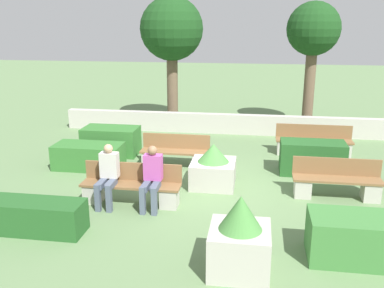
# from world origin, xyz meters

# --- Properties ---
(ground_plane) EXTENTS (60.00, 60.00, 0.00)m
(ground_plane) POSITION_xyz_m (0.00, 0.00, 0.00)
(ground_plane) COLOR #607F51
(perimeter_wall) EXTENTS (11.35, 0.30, 0.68)m
(perimeter_wall) POSITION_xyz_m (0.00, 5.06, 0.34)
(perimeter_wall) COLOR #B7B2A8
(perimeter_wall) RESTS_ON ground_plane
(bench_front) EXTENTS (2.14, 0.48, 0.86)m
(bench_front) POSITION_xyz_m (-1.52, -1.17, 0.34)
(bench_front) COLOR brown
(bench_front) RESTS_ON ground_plane
(bench_left_side) EXTENTS (1.92, 0.48, 0.86)m
(bench_left_side) POSITION_xyz_m (2.89, -0.18, 0.34)
(bench_left_side) COLOR brown
(bench_left_side) RESTS_ON ground_plane
(bench_right_side) EXTENTS (1.83, 0.48, 0.86)m
(bench_right_side) POSITION_xyz_m (-1.04, 1.32, 0.33)
(bench_right_side) COLOR brown
(bench_right_side) RESTS_ON ground_plane
(bench_back) EXTENTS (2.18, 0.49, 0.86)m
(bench_back) POSITION_xyz_m (2.76, 2.99, 0.35)
(bench_back) COLOR brown
(bench_back) RESTS_ON ground_plane
(person_seated_man) EXTENTS (0.38, 0.64, 1.32)m
(person_seated_man) POSITION_xyz_m (-1.97, -1.32, 0.73)
(person_seated_man) COLOR #515B70
(person_seated_man) RESTS_ON ground_plane
(person_seated_woman) EXTENTS (0.38, 0.64, 1.33)m
(person_seated_woman) POSITION_xyz_m (-1.02, -1.32, 0.73)
(person_seated_woman) COLOR #515B70
(person_seated_woman) RESTS_ON ground_plane
(hedge_block_near_left) EXTENTS (2.14, 0.65, 0.61)m
(hedge_block_near_left) POSITION_xyz_m (-3.06, -2.68, 0.30)
(hedge_block_near_left) COLOR #235623
(hedge_block_near_left) RESTS_ON ground_plane
(hedge_block_near_right) EXTENTS (1.80, 0.86, 0.65)m
(hedge_block_near_right) POSITION_xyz_m (-3.30, 0.88, 0.33)
(hedge_block_near_right) COLOR #33702D
(hedge_block_near_right) RESTS_ON ground_plane
(hedge_block_mid_left) EXTENTS (1.60, 0.90, 0.80)m
(hedge_block_mid_left) POSITION_xyz_m (-3.12, 2.18, 0.40)
(hedge_block_mid_left) COLOR #33702D
(hedge_block_mid_left) RESTS_ON ground_plane
(hedge_block_mid_right) EXTENTS (2.08, 0.87, 0.76)m
(hedge_block_mid_right) POSITION_xyz_m (3.04, -2.79, 0.38)
(hedge_block_mid_right) COLOR #3D7A38
(hedge_block_mid_right) RESTS_ON ground_plane
(hedge_block_far_left) EXTENTS (1.62, 0.77, 0.84)m
(hedge_block_far_left) POSITION_xyz_m (2.53, 1.34, 0.42)
(hedge_block_far_left) COLOR #235623
(hedge_block_far_left) RESTS_ON ground_plane
(planter_corner_left) EXTENTS (0.94, 0.94, 1.27)m
(planter_corner_left) POSITION_xyz_m (0.89, -3.42, 0.54)
(planter_corner_left) COLOR #B7B2A8
(planter_corner_left) RESTS_ON ground_plane
(planter_corner_right) EXTENTS (1.03, 1.03, 1.03)m
(planter_corner_right) POSITION_xyz_m (0.11, 0.13, 0.44)
(planter_corner_right) COLOR #B7B2A8
(planter_corner_right) RESTS_ON ground_plane
(tree_leftmost) EXTENTS (2.30, 2.30, 4.65)m
(tree_leftmost) POSITION_xyz_m (-2.09, 6.30, 3.43)
(tree_leftmost) COLOR brown
(tree_leftmost) RESTS_ON ground_plane
(tree_center_left) EXTENTS (1.86, 1.86, 4.45)m
(tree_center_left) POSITION_xyz_m (2.91, 6.40, 3.39)
(tree_center_left) COLOR brown
(tree_center_left) RESTS_ON ground_plane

